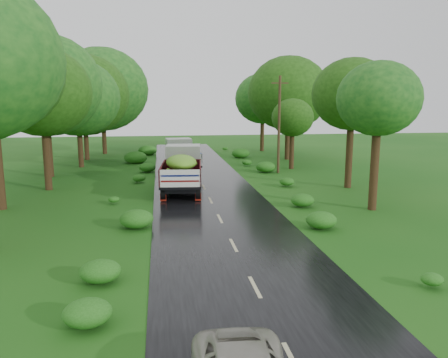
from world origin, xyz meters
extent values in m
plane|color=#154E10|center=(0.00, 0.00, 0.00)|extent=(120.00, 120.00, 0.00)
cube|color=black|center=(0.00, 5.00, 0.01)|extent=(6.50, 80.00, 0.02)
cube|color=#BFB78C|center=(0.00, 0.00, 0.02)|extent=(0.12, 1.60, 0.00)
cube|color=#BFB78C|center=(0.00, 4.00, 0.02)|extent=(0.12, 1.60, 0.00)
cube|color=#BFB78C|center=(0.00, 8.00, 0.02)|extent=(0.12, 1.60, 0.00)
cube|color=#BFB78C|center=(0.00, 12.00, 0.02)|extent=(0.12, 1.60, 0.00)
cube|color=#BFB78C|center=(0.00, 16.00, 0.02)|extent=(0.12, 1.60, 0.00)
cube|color=#BFB78C|center=(0.00, 20.00, 0.02)|extent=(0.12, 1.60, 0.00)
cube|color=#BFB78C|center=(0.00, 24.00, 0.02)|extent=(0.12, 1.60, 0.00)
cube|color=#BFB78C|center=(0.00, 28.00, 0.02)|extent=(0.12, 1.60, 0.00)
cube|color=#BFB78C|center=(0.00, 32.00, 0.02)|extent=(0.12, 1.60, 0.00)
cube|color=#BFB78C|center=(0.00, 36.00, 0.02)|extent=(0.12, 1.60, 0.00)
cube|color=#BFB78C|center=(0.00, 40.00, 0.02)|extent=(0.12, 1.60, 0.00)
cube|color=black|center=(-1.48, 14.62, 0.66)|extent=(2.27, 5.89, 0.29)
cylinder|color=black|center=(-2.28, 16.80, 0.51)|extent=(0.38, 1.04, 1.02)
cylinder|color=black|center=(-0.31, 16.62, 0.51)|extent=(0.38, 1.04, 1.02)
cylinder|color=black|center=(-2.58, 13.41, 0.51)|extent=(0.38, 1.04, 1.02)
cylinder|color=black|center=(-0.61, 13.23, 0.51)|extent=(0.38, 1.04, 1.02)
cylinder|color=black|center=(-2.68, 12.36, 0.51)|extent=(0.38, 1.04, 1.02)
cylinder|color=black|center=(-0.70, 12.19, 0.51)|extent=(0.38, 1.04, 1.02)
cube|color=#691209|center=(-2.71, 12.02, 0.29)|extent=(0.35, 0.07, 0.46)
cube|color=#691209|center=(-0.73, 11.84, 0.29)|extent=(0.35, 0.07, 0.46)
cube|color=silver|center=(-1.28, 16.91, 1.78)|extent=(2.42, 2.13, 1.94)
cube|color=black|center=(-1.58, 13.55, 0.89)|extent=(2.73, 4.59, 0.16)
cube|color=#4C0D14|center=(-2.71, 13.65, 1.46)|extent=(0.47, 4.39, 0.97)
cube|color=#4C0D14|center=(-0.45, 13.45, 1.46)|extent=(0.47, 4.39, 0.97)
cube|color=#4C0D14|center=(-1.38, 15.70, 1.46)|extent=(2.35, 0.29, 0.97)
cube|color=silver|center=(-1.77, 11.40, 1.46)|extent=(2.35, 0.29, 0.97)
ellipsoid|color=#4E981B|center=(-1.58, 13.55, 2.07)|extent=(2.29, 3.85, 1.02)
cube|color=black|center=(-1.06, 22.62, 0.61)|extent=(2.09, 5.42, 0.26)
cylinder|color=black|center=(-2.14, 24.46, 0.47)|extent=(0.35, 0.96, 0.94)
cylinder|color=black|center=(-0.33, 24.62, 0.47)|extent=(0.35, 0.96, 0.94)
cylinder|color=black|center=(-1.86, 21.34, 0.47)|extent=(0.35, 0.96, 0.94)
cylinder|color=black|center=(-0.05, 21.51, 0.47)|extent=(0.35, 0.96, 0.94)
cylinder|color=black|center=(-1.78, 20.38, 0.47)|extent=(0.35, 0.96, 0.94)
cylinder|color=black|center=(0.04, 20.55, 0.47)|extent=(0.35, 0.96, 0.94)
cube|color=#691209|center=(-1.75, 20.06, 0.26)|extent=(0.32, 0.07, 0.42)
cube|color=#691209|center=(0.07, 20.23, 0.26)|extent=(0.32, 0.07, 0.42)
cube|color=silver|center=(-1.25, 24.73, 1.64)|extent=(2.23, 1.97, 1.79)
cube|color=black|center=(-0.97, 21.64, 0.82)|extent=(2.52, 4.22, 0.15)
cube|color=navy|center=(-2.01, 21.55, 1.34)|extent=(0.44, 4.03, 0.89)
cube|color=navy|center=(0.07, 21.73, 1.34)|extent=(0.44, 4.03, 0.89)
cube|color=navy|center=(-1.15, 23.62, 1.34)|extent=(2.16, 0.27, 0.89)
cube|color=silver|center=(-0.79, 19.66, 1.34)|extent=(2.16, 0.27, 0.89)
ellipsoid|color=#4E981B|center=(-0.97, 21.64, 1.90)|extent=(2.12, 3.55, 0.94)
cylinder|color=#382616|center=(6.47, 21.02, 3.80)|extent=(0.23, 0.23, 7.60)
cube|color=#382616|center=(6.47, 21.02, 7.03)|extent=(1.33, 0.21, 0.09)
cylinder|color=black|center=(-10.01, 16.63, 3.54)|extent=(0.45, 0.45, 7.08)
ellipsoid|color=#1A420C|center=(-10.01, 16.63, 6.23)|extent=(3.51, 3.51, 3.16)
cylinder|color=black|center=(-11.08, 21.79, 3.87)|extent=(0.47, 0.47, 7.74)
ellipsoid|color=#1A420C|center=(-11.08, 21.79, 6.81)|extent=(4.09, 4.09, 3.68)
cylinder|color=black|center=(-9.63, 26.48, 3.35)|extent=(0.44, 0.44, 6.71)
ellipsoid|color=#1A420C|center=(-9.63, 26.48, 5.90)|extent=(3.78, 3.78, 3.40)
cylinder|color=black|center=(-9.91, 31.38, 3.53)|extent=(0.45, 0.45, 7.06)
ellipsoid|color=#1A420C|center=(-9.91, 31.38, 6.21)|extent=(4.15, 4.15, 3.73)
cylinder|color=black|center=(-8.78, 36.12, 3.90)|extent=(0.47, 0.47, 7.80)
ellipsoid|color=#1A420C|center=(-8.78, 36.12, 6.86)|extent=(4.42, 4.42, 3.98)
cylinder|color=black|center=(8.25, 8.70, 3.30)|extent=(0.44, 0.44, 6.59)
ellipsoid|color=#124A17|center=(8.25, 8.70, 5.80)|extent=(2.91, 2.91, 2.62)
cylinder|color=black|center=(9.48, 14.55, 3.47)|extent=(0.45, 0.45, 6.94)
ellipsoid|color=#124A17|center=(9.48, 14.55, 6.10)|extent=(3.21, 3.21, 2.89)
cylinder|color=black|center=(8.15, 22.92, 2.45)|extent=(0.40, 0.40, 4.90)
ellipsoid|color=#124A17|center=(8.15, 22.92, 4.31)|extent=(2.65, 2.65, 2.38)
cylinder|color=black|center=(9.48, 28.76, 3.63)|extent=(0.45, 0.45, 7.26)
ellipsoid|color=#124A17|center=(9.48, 28.76, 6.39)|extent=(3.96, 3.96, 3.56)
cylinder|color=black|center=(8.73, 36.24, 3.36)|extent=(0.44, 0.44, 6.72)
ellipsoid|color=#124A17|center=(8.73, 36.24, 5.92)|extent=(3.54, 3.54, 3.19)
camera|label=1|loc=(-2.78, -12.42, 5.71)|focal=35.00mm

